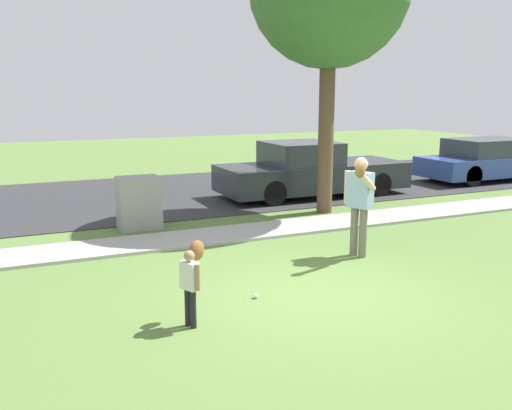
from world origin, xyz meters
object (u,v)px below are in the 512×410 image
Objects in this scene: baseball at (256,296)px; parked_wagon_blue at (487,160)px; person_child at (192,273)px; utility_cabinet at (139,203)px; parked_pickup_dark at (310,172)px; person_adult at (359,197)px.

baseball is 0.02× the size of parked_wagon_blue.
utility_cabinet is (0.50, 5.18, -0.12)m from person_child.
parked_pickup_dark reaches higher than person_child.
parked_pickup_dark is at bearing -179.76° from parked_wagon_blue.
person_adult is 0.34× the size of parked_pickup_dark.
parked_wagon_blue reaches higher than utility_cabinet.
person_adult is 10.19m from parked_wagon_blue.
parked_pickup_dark reaches higher than baseball.
parked_wagon_blue is at bearing -172.83° from person_adult.
person_adult is 23.59× the size of baseball.
baseball is 12.85m from parked_wagon_blue.
person_adult is 2.87m from baseball.
parked_pickup_dark is 1.16× the size of parked_wagon_blue.
baseball is at bearing -0.79° from person_adult.
parked_wagon_blue is at bearing 8.75° from utility_cabinet.
person_adult reaches higher than parked_pickup_dark.
person_adult is at bearing 24.11° from baseball.
person_child reaches higher than baseball.
parked_pickup_dark is 6.53m from parked_wagon_blue.
person_child is at bearing -95.54° from utility_cabinet.
person_adult reaches higher than person_child.
baseball is at bearing -0.96° from person_child.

